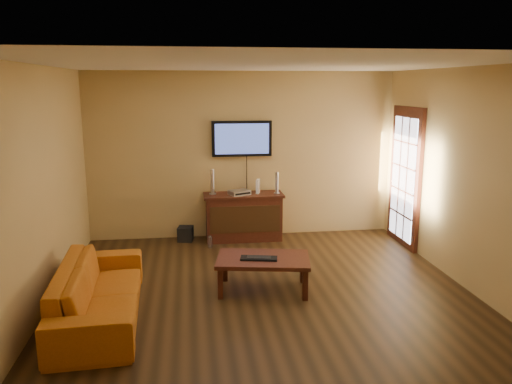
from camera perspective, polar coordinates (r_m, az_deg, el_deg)
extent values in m
plane|color=black|center=(6.14, 1.10, -11.66)|extent=(5.00, 5.00, 0.00)
plane|color=tan|center=(8.18, -1.54, 4.20)|extent=(5.00, 0.00, 5.00)
plane|color=tan|center=(5.90, -23.61, 0.07)|extent=(0.00, 5.00, 5.00)
plane|color=tan|center=(6.59, 23.17, 1.29)|extent=(0.00, 5.00, 5.00)
plane|color=white|center=(5.63, 1.21, 14.38)|extent=(5.00, 5.00, 0.00)
cube|color=#36140C|center=(8.11, 16.67, 1.47)|extent=(0.06, 1.02, 2.22)
cube|color=white|center=(8.09, 16.44, 1.47)|extent=(0.01, 0.79, 1.89)
cube|color=#36140C|center=(8.14, -1.43, -2.96)|extent=(1.21, 0.45, 0.72)
cube|color=black|center=(7.90, -1.25, -3.15)|extent=(1.11, 0.02, 0.43)
cube|color=#36140C|center=(8.04, -1.44, -0.35)|extent=(1.28, 0.49, 0.04)
cube|color=black|center=(8.10, -1.63, 6.12)|extent=(0.97, 0.07, 0.57)
cube|color=#3E52A2|center=(8.06, -1.61, 6.09)|extent=(0.87, 0.01, 0.49)
cube|color=#36140C|center=(6.13, 0.83, -7.72)|extent=(1.22, 0.86, 0.05)
cube|color=#36140C|center=(5.99, -4.12, -10.42)|extent=(0.06, 0.06, 0.37)
cube|color=#36140C|center=(5.96, 5.62, -10.56)|extent=(0.06, 0.06, 0.37)
cube|color=#36140C|center=(6.50, -3.56, -8.56)|extent=(0.06, 0.06, 0.37)
cube|color=#36140C|center=(6.47, 5.37, -8.68)|extent=(0.06, 0.06, 0.37)
imported|color=#AF5A13|center=(5.68, -17.54, -9.85)|extent=(0.71, 2.12, 0.82)
cylinder|color=silver|center=(8.04, -4.98, -0.20)|extent=(0.11, 0.11, 0.02)
cylinder|color=silver|center=(8.00, -5.01, 1.23)|extent=(0.06, 0.06, 0.39)
cylinder|color=silver|center=(8.08, 2.39, -0.11)|extent=(0.10, 0.10, 0.01)
cylinder|color=silver|center=(8.04, 2.40, 1.11)|extent=(0.05, 0.05, 0.33)
cube|color=silver|center=(7.98, -1.92, -0.05)|extent=(0.38, 0.33, 0.07)
cube|color=white|center=(8.07, 0.22, 0.65)|extent=(0.09, 0.17, 0.22)
cube|color=black|center=(8.19, -8.07, -4.76)|extent=(0.27, 0.27, 0.23)
cylinder|color=white|center=(7.81, -5.29, -5.75)|extent=(0.07, 0.07, 0.18)
sphere|color=white|center=(7.78, -5.30, -5.09)|extent=(0.04, 0.04, 0.04)
cube|color=black|center=(6.07, 0.32, -7.58)|extent=(0.47, 0.26, 0.02)
cube|color=black|center=(6.07, 0.32, -7.46)|extent=(0.31, 0.17, 0.01)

